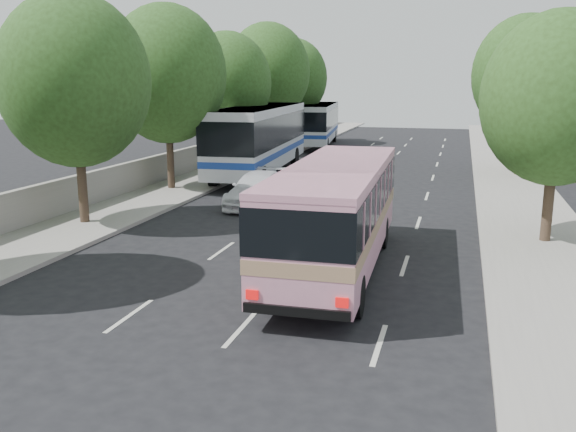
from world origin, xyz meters
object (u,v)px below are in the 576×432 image
(pink_bus, at_px, (336,206))
(white_pickup, at_px, (258,189))
(tour_coach_front, at_px, (259,134))
(pink_taxi, at_px, (282,192))
(tour_coach_rear, at_px, (318,121))

(pink_bus, distance_m, white_pickup, 10.34)
(white_pickup, distance_m, tour_coach_front, 9.16)
(pink_bus, xyz_separation_m, white_pickup, (-5.39, 8.74, -1.27))
(pink_bus, bearing_deg, pink_taxi, 114.02)
(pink_bus, bearing_deg, white_pickup, 119.96)
(white_pickup, relative_size, tour_coach_rear, 0.42)
(pink_taxi, bearing_deg, tour_coach_rear, 94.96)
(pink_bus, relative_size, tour_coach_rear, 0.84)
(pink_bus, distance_m, tour_coach_front, 19.13)
(tour_coach_front, height_order, tour_coach_rear, tour_coach_front)
(white_pickup, bearing_deg, tour_coach_rear, 95.07)
(tour_coach_front, xyz_separation_m, tour_coach_rear, (-0.40, 17.15, -0.30))
(white_pickup, bearing_deg, tour_coach_front, 105.89)
(pink_taxi, bearing_deg, tour_coach_front, 110.08)
(pink_bus, bearing_deg, tour_coach_front, 113.49)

